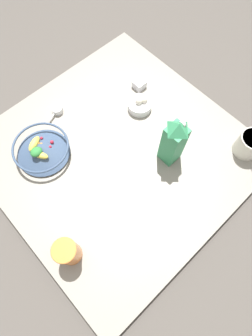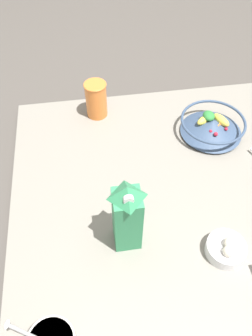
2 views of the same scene
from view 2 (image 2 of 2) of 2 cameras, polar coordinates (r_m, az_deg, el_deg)
The scene contains 6 objects.
ground_plane at distance 1.13m, azimuth 7.56°, elevation -5.28°, with size 6.00×6.00×0.00m, color #4C4742.
countertop at distance 1.12m, azimuth 7.67°, elevation -4.67°, with size 1.05×1.05×0.04m.
fruit_bowl at distance 1.28m, azimuth 14.77°, elevation 7.19°, with size 0.24×0.24×0.08m.
milk_carton at distance 0.89m, azimuth 0.19°, elevation -8.34°, with size 0.07×0.07×0.26m.
drinking_cup at distance 1.31m, azimuth -5.22°, elevation 11.89°, with size 0.09×0.09×0.15m.
garlic_bowl at distance 1.00m, azimuth 17.02°, elevation -13.29°, with size 0.11×0.11×0.07m.
Camera 2 is at (-0.24, -0.60, 0.93)m, focal length 35.00 mm.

